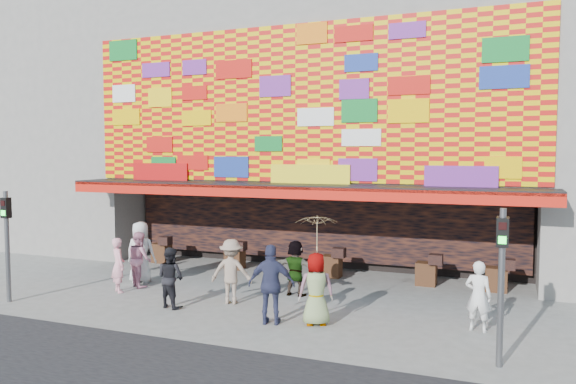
% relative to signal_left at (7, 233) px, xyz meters
% --- Properties ---
extents(ground, '(90.00, 90.00, 0.00)m').
position_rel_signal_left_xyz_m(ground, '(6.20, 1.50, -1.86)').
color(ground, slate).
rests_on(ground, ground).
extents(shop_building, '(15.20, 9.40, 10.00)m').
position_rel_signal_left_xyz_m(shop_building, '(6.20, 9.68, 3.37)').
color(shop_building, gray).
rests_on(shop_building, ground).
extents(neighbor_left, '(11.00, 8.00, 12.00)m').
position_rel_signal_left_xyz_m(neighbor_left, '(-6.80, 9.50, 4.14)').
color(neighbor_left, gray).
rests_on(neighbor_left, ground).
extents(signal_left, '(0.22, 0.20, 3.00)m').
position_rel_signal_left_xyz_m(signal_left, '(0.00, 0.00, 0.00)').
color(signal_left, '#59595B').
rests_on(signal_left, ground).
extents(signal_right, '(0.22, 0.20, 3.00)m').
position_rel_signal_left_xyz_m(signal_right, '(12.40, 0.00, 0.00)').
color(signal_right, '#59595B').
rests_on(signal_right, ground).
extents(ped_a, '(1.03, 0.78, 1.90)m').
position_rel_signal_left_xyz_m(ped_a, '(1.96, 3.17, -0.91)').
color(ped_a, silver).
rests_on(ped_a, ground).
extents(ped_b, '(0.69, 0.64, 1.58)m').
position_rel_signal_left_xyz_m(ped_b, '(2.07, 1.96, -1.07)').
color(ped_b, pink).
rests_on(ped_b, ground).
extents(ped_c, '(0.88, 0.75, 1.58)m').
position_rel_signal_left_xyz_m(ped_c, '(4.36, 1.16, -1.07)').
color(ped_c, black).
rests_on(ped_c, ground).
extents(ped_d, '(1.23, 0.87, 1.72)m').
position_rel_signal_left_xyz_m(ped_d, '(5.66, 2.09, -1.00)').
color(ped_d, gray).
rests_on(ped_d, ground).
extents(ped_e, '(1.18, 0.70, 1.88)m').
position_rel_signal_left_xyz_m(ped_e, '(7.37, 0.83, -0.92)').
color(ped_e, '#313455').
rests_on(ped_e, ground).
extents(ped_f, '(1.48, 0.56, 1.56)m').
position_rel_signal_left_xyz_m(ped_f, '(6.95, 3.49, -1.08)').
color(ped_f, gray).
rests_on(ped_f, ground).
extents(ped_g, '(0.98, 0.84, 1.70)m').
position_rel_signal_left_xyz_m(ped_g, '(8.37, 1.15, -1.01)').
color(ped_g, gray).
rests_on(ped_g, ground).
extents(ped_h, '(0.64, 0.47, 1.60)m').
position_rel_signal_left_xyz_m(ped_h, '(11.90, 2.07, -1.06)').
color(ped_h, white).
rests_on(ped_h, ground).
extents(ped_i, '(1.02, 0.97, 1.66)m').
position_rel_signal_left_xyz_m(ped_i, '(2.21, 2.76, -1.03)').
color(ped_i, '#C7819A').
rests_on(ped_i, ground).
extents(parasol, '(1.27, 1.28, 1.83)m').
position_rel_signal_left_xyz_m(parasol, '(8.37, 1.15, 0.28)').
color(parasol, '#D1B584').
rests_on(parasol, ground).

